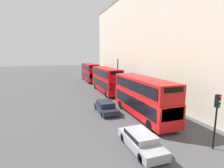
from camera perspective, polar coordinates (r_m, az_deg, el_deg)
name	(u,v)px	position (r m, az deg, el deg)	size (l,w,h in m)	color
ground_plane	(150,135)	(15.77, 12.28, -15.97)	(200.00, 200.00, 0.00)	#424244
building_facade	(223,21)	(19.15, 32.47, 16.87)	(1.10, 80.00, 18.68)	beige
bus_leading	(143,95)	(19.24, 10.02, -3.69)	(2.59, 10.14, 4.29)	red
bus_second_in_queue	(106,79)	(31.39, -1.92, 1.70)	(2.59, 10.64, 4.38)	#B20C0F
bus_third_in_queue	(90,72)	(44.79, -7.22, 4.04)	(2.59, 10.36, 4.42)	#B20C0F
car_dark_sedan	(141,140)	(13.36, 9.38, -17.63)	(1.76, 4.56, 1.24)	gray
car_hatchback	(106,106)	(20.74, -2.07, -7.35)	(1.87, 4.31, 1.30)	#1E2338
traffic_light	(217,111)	(14.31, 31.06, -7.44)	(0.30, 0.36, 4.04)	black
street_lamp	(118,71)	(30.79, 1.89, 4.22)	(0.44, 0.44, 6.18)	black
pedestrian	(101,78)	(45.41, -3.68, 2.03)	(0.36, 0.36, 1.62)	#334C6B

